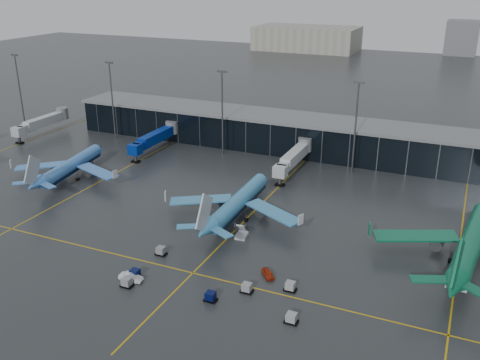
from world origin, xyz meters
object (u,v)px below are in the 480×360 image
at_px(airliner_klm_near, 238,193).
at_px(mobile_airstair, 242,234).
at_px(service_van_red, 268,274).
at_px(airliner_aer_lingus, 474,231).
at_px(airliner_arkefly, 71,158).
at_px(service_van_white, 131,277).
at_px(baggage_carts, 206,284).

xyz_separation_m(airliner_klm_near, mobile_airstair, (4.79, -8.99, -5.14)).
relative_size(airliner_klm_near, service_van_red, 10.06).
relative_size(airliner_aer_lingus, service_van_red, 11.39).
distance_m(airliner_arkefly, service_van_white, 58.14).
xyz_separation_m(airliner_arkefly, service_van_white, (44.59, -36.99, -4.88)).
relative_size(airliner_aer_lingus, service_van_white, 9.62).
bearing_deg(mobile_airstair, airliner_arkefly, 160.93).
xyz_separation_m(airliner_arkefly, airliner_klm_near, (51.36, -4.21, 0.29)).
bearing_deg(baggage_carts, service_van_white, -166.02).
height_order(service_van_red, service_van_white, service_van_white).
height_order(airliner_aer_lingus, service_van_white, airliner_aer_lingus).
distance_m(service_van_red, service_van_white, 25.03).
relative_size(mobile_airstair, service_van_red, 0.90).
bearing_deg(airliner_klm_near, service_van_red, -55.34).
distance_m(mobile_airstair, service_van_red, 16.38).
bearing_deg(airliner_aer_lingus, airliner_arkefly, -176.49).
bearing_deg(airliner_klm_near, mobile_airstair, -63.28).
xyz_separation_m(mobile_airstair, service_van_white, (-11.56, -23.79, -0.02)).
relative_size(airliner_klm_near, baggage_carts, 1.17).
relative_size(baggage_carts, service_van_white, 7.28).
distance_m(mobile_airstair, service_van_white, 26.45).
bearing_deg(baggage_carts, service_van_red, 42.85).
bearing_deg(airliner_aer_lingus, service_van_red, -142.01).
distance_m(airliner_aer_lingus, service_van_white, 64.72).
bearing_deg(baggage_carts, airliner_klm_near, 103.16).
relative_size(airliner_arkefly, mobile_airstair, 10.62).
distance_m(airliner_klm_near, service_van_red, 26.92).
distance_m(baggage_carts, mobile_airstair, 20.50).
distance_m(airliner_arkefly, service_van_red, 71.76).
xyz_separation_m(airliner_arkefly, baggage_carts, (58.23, -33.59, -4.86)).
height_order(mobile_airstair, service_van_red, mobile_airstair).
distance_m(airliner_arkefly, airliner_klm_near, 51.53).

